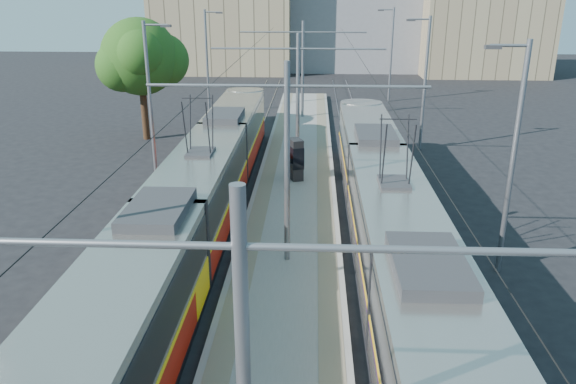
{
  "coord_description": "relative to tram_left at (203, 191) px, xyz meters",
  "views": [
    {
      "loc": [
        0.88,
        -10.15,
        9.45
      ],
      "look_at": [
        -0.13,
        11.46,
        1.6
      ],
      "focal_mm": 35.0,
      "sensor_mm": 36.0,
      "label": 1
    }
  ],
  "objects": [
    {
      "name": "tactile_strip_left",
      "position": [
        2.15,
        5.88,
        -1.4
      ],
      "size": [
        0.7,
        50.0,
        0.01
      ],
      "primitive_type": "cube",
      "color": "gray",
      "rests_on": "platform"
    },
    {
      "name": "tree",
      "position": [
        -6.34,
        14.94,
        3.59
      ],
      "size": [
        5.39,
        4.98,
        7.83
      ],
      "color": "#382314",
      "rests_on": "ground"
    },
    {
      "name": "building_left",
      "position": [
        -6.4,
        48.88,
        5.46
      ],
      "size": [
        16.32,
        12.24,
        14.31
      ],
      "color": "gray",
      "rests_on": "ground"
    },
    {
      "name": "shelter",
      "position": [
        3.61,
        5.89,
        -0.31
      ],
      "size": [
        0.87,
        1.09,
        2.1
      ],
      "rotation": [
        0.0,
        0.0,
        0.35
      ],
      "color": "black",
      "rests_on": "platform"
    },
    {
      "name": "tactile_strip_right",
      "position": [
        5.05,
        5.88,
        -1.4
      ],
      "size": [
        0.7,
        50.0,
        0.01
      ],
      "primitive_type": "cube",
      "color": "gray",
      "rests_on": "platform"
    },
    {
      "name": "rails",
      "position": [
        3.6,
        5.88,
        -1.69
      ],
      "size": [
        8.71,
        70.0,
        0.03
      ],
      "color": "gray",
      "rests_on": "ground"
    },
    {
      "name": "catenary",
      "position": [
        3.6,
        3.03,
        2.82
      ],
      "size": [
        9.2,
        70.0,
        7.0
      ],
      "color": "slate",
      "rests_on": "platform"
    },
    {
      "name": "building_right",
      "position": [
        23.6,
        46.88,
        4.65
      ],
      "size": [
        14.28,
        10.2,
        12.69
      ],
      "color": "gray",
      "rests_on": "ground"
    },
    {
      "name": "platform",
      "position": [
        3.6,
        5.88,
        -1.56
      ],
      "size": [
        4.0,
        50.0,
        0.3
      ],
      "primitive_type": "cube",
      "color": "gray",
      "rests_on": "ground"
    },
    {
      "name": "building_centre",
      "position": [
        9.6,
        52.88,
        5.44
      ],
      "size": [
        18.36,
        14.28,
        14.26
      ],
      "color": "gray",
      "rests_on": "ground"
    },
    {
      "name": "tram_left",
      "position": [
        0.0,
        0.0,
        0.0
      ],
      "size": [
        2.43,
        31.82,
        5.5
      ],
      "color": "black",
      "rests_on": "ground"
    },
    {
      "name": "tram_right",
      "position": [
        7.2,
        -3.36,
        0.15
      ],
      "size": [
        2.43,
        30.65,
        5.5
      ],
      "color": "black",
      "rests_on": "ground"
    },
    {
      "name": "street_lamps",
      "position": [
        3.6,
        9.88,
        2.48
      ],
      "size": [
        15.18,
        38.22,
        8.0
      ],
      "color": "slate",
      "rests_on": "ground"
    }
  ]
}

